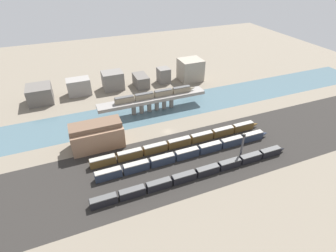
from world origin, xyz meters
The scene contains 16 objects.
ground_plane centered at (0.00, 0.00, 0.00)m, with size 400.00×400.00×0.00m, color #756B5B.
railbed_yard centered at (0.00, -24.00, 0.00)m, with size 280.00×42.00×0.01m, color #282623.
river_water centered at (0.00, 24.10, 0.00)m, with size 320.00×28.47×0.01m, color #47606B.
bridge centered at (0.00, 24.10, 6.89)m, with size 64.67×8.02×8.79m.
train_on_bridge centered at (2.11, 24.10, 10.54)m, with size 50.03×2.60×3.58m.
train_yard_near centered at (-0.39, -35.69, 1.78)m, with size 91.22×3.01×3.61m.
train_yard_mid centered at (1.59, -22.55, 2.07)m, with size 87.88×2.98×4.20m.
train_yard_far centered at (1.70, -13.45, 2.05)m, with size 89.95×2.81×4.15m.
warehouse_building centered at (-36.18, 1.64, 6.18)m, with size 24.45×12.63×13.01m.
signal_tower centered at (22.69, -32.51, 6.76)m, with size 1.00×0.89×13.64m.
city_block_far_left centered at (-62.08, 61.06, 5.35)m, with size 14.63×15.36×10.70m, color #605B56.
city_block_left centered at (-38.18, 63.15, 5.40)m, with size 14.79×9.52×10.80m, color gray.
city_block_center centered at (-15.42, 63.52, 6.03)m, with size 13.79×11.57×12.05m, color slate.
city_block_right centered at (3.51, 59.88, 4.13)m, with size 8.73×14.91×8.27m, color #605B56.
city_block_far_right centered at (20.90, 60.54, 5.32)m, with size 8.19×8.76×10.63m, color slate.
city_block_tall centered at (40.87, 57.59, 7.67)m, with size 16.14×14.58×15.34m, color gray.
Camera 1 is at (-42.68, -106.03, 79.26)m, focal length 28.00 mm.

